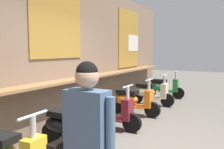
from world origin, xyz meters
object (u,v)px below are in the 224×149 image
Objects in this scene: scooter_cream at (149,92)px; scooter_green at (162,87)px; shopper_with_handbag at (86,132)px; scooter_black at (70,127)px; scooter_orange at (131,100)px; scooter_maroon at (107,111)px.

scooter_cream and scooter_green have the same top height.
shopper_with_handbag is at bearing -74.40° from scooter_cream.
scooter_green is at bearing -168.20° from shopper_with_handbag.
shopper_with_handbag is at bearing -45.00° from scooter_black.
scooter_orange is 0.88× the size of shopper_with_handbag.
shopper_with_handbag is (-6.62, -1.34, 0.57)m from scooter_green.
shopper_with_handbag is at bearing -69.83° from scooter_orange.
scooter_black and scooter_maroon have the same top height.
scooter_black is 1.00× the size of scooter_green.
scooter_cream is 1.30m from scooter_green.
scooter_black is 1.00× the size of scooter_orange.
shopper_with_handbag reaches higher than scooter_green.
scooter_orange and scooter_green have the same top height.
scooter_cream is (1.33, 0.00, 0.00)m from scooter_orange.
scooter_cream is (2.59, -0.00, 0.00)m from scooter_maroon.
scooter_green is (2.63, -0.00, 0.00)m from scooter_orange.
scooter_black and scooter_orange have the same top height.
scooter_cream is at bearing -94.03° from scooter_green.
scooter_black and scooter_green have the same top height.
scooter_orange is (2.55, 0.00, 0.00)m from scooter_black.
scooter_black is at bearing -89.85° from scooter_maroon.
scooter_maroon is 1.00× the size of scooter_orange.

